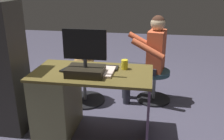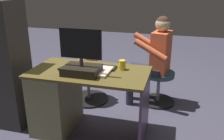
# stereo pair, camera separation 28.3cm
# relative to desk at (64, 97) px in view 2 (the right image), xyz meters

# --- Properties ---
(ground_plane) EXTENTS (10.00, 10.00, 0.00)m
(ground_plane) POSITION_rel_desk_xyz_m (-0.31, -0.41, -0.39)
(ground_plane) COLOR #484558
(desk) EXTENTS (1.22, 0.65, 0.72)m
(desk) POSITION_rel_desk_xyz_m (0.00, 0.00, 0.00)
(desk) COLOR brown
(desk) RESTS_ON ground_plane
(monitor) EXTENTS (0.42, 0.26, 0.45)m
(monitor) POSITION_rel_desk_xyz_m (-0.27, 0.10, 0.45)
(monitor) COLOR black
(monitor) RESTS_ON desk
(keyboard) EXTENTS (0.42, 0.14, 0.02)m
(keyboard) POSITION_rel_desk_xyz_m (-0.35, -0.12, 0.34)
(keyboard) COLOR black
(keyboard) RESTS_ON desk
(computer_mouse) EXTENTS (0.06, 0.10, 0.04)m
(computer_mouse) POSITION_rel_desk_xyz_m (-0.08, -0.14, 0.35)
(computer_mouse) COLOR #262227
(computer_mouse) RESTS_ON desk
(cup) EXTENTS (0.07, 0.07, 0.10)m
(cup) POSITION_rel_desk_xyz_m (-0.63, -0.13, 0.38)
(cup) COLOR yellow
(cup) RESTS_ON desk
(tv_remote) EXTENTS (0.09, 0.16, 0.02)m
(tv_remote) POSITION_rel_desk_xyz_m (-0.03, -0.00, 0.34)
(tv_remote) COLOR black
(tv_remote) RESTS_ON desk
(notebook_binder) EXTENTS (0.23, 0.31, 0.02)m
(notebook_binder) POSITION_rel_desk_xyz_m (-0.42, 0.01, 0.35)
(notebook_binder) COLOR beige
(notebook_binder) RESTS_ON desk
(office_chair_teddy) EXTENTS (0.55, 0.55, 0.44)m
(office_chair_teddy) POSITION_rel_desk_xyz_m (-0.02, -0.72, -0.14)
(office_chair_teddy) COLOR black
(office_chair_teddy) RESTS_ON ground_plane
(teddy_bear) EXTENTS (0.27, 0.27, 0.37)m
(teddy_bear) POSITION_rel_desk_xyz_m (-0.02, -0.74, 0.22)
(teddy_bear) COLOR #A37844
(teddy_bear) RESTS_ON office_chair_teddy
(visitor_chair) EXTENTS (0.46, 0.46, 0.44)m
(visitor_chair) POSITION_rel_desk_xyz_m (-0.96, -0.91, -0.12)
(visitor_chair) COLOR black
(visitor_chair) RESTS_ON ground_plane
(person) EXTENTS (0.58, 0.54, 1.18)m
(person) POSITION_rel_desk_xyz_m (-0.87, -0.89, 0.30)
(person) COLOR #DC5E38
(person) RESTS_ON ground_plane
(equipment_rack) EXTENTS (0.44, 0.36, 1.41)m
(equipment_rack) POSITION_rel_desk_xyz_m (0.65, 0.07, 0.32)
(equipment_rack) COLOR #302E29
(equipment_rack) RESTS_ON ground_plane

